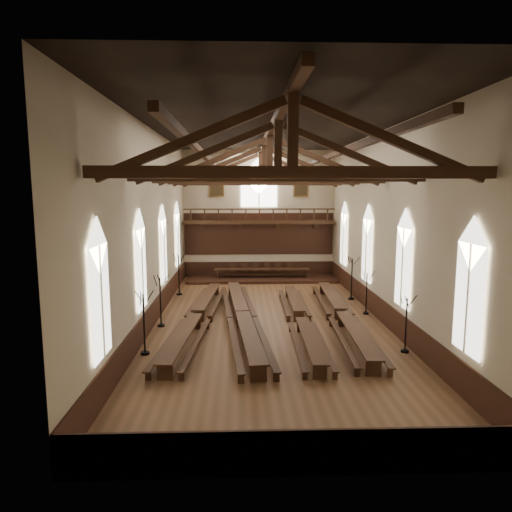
{
  "coord_description": "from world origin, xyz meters",
  "views": [
    {
      "loc": [
        -1.49,
        -23.14,
        6.9
      ],
      "look_at": [
        -0.63,
        1.5,
        3.32
      ],
      "focal_mm": 32.0,
      "sensor_mm": 36.0,
      "label": 1
    }
  ],
  "objects_px": {
    "refectory_row_b": "(242,315)",
    "candelabrum_right_mid": "(366,301)",
    "refectory_row_a": "(197,315)",
    "candelabrum_left_near": "(144,335)",
    "candelabrum_right_near": "(405,335)",
    "refectory_row_d": "(342,313)",
    "candelabrum_left_far": "(179,282)",
    "refectory_row_c": "(301,317)",
    "candelabrum_right_far": "(352,287)",
    "candelabrum_left_mid": "(161,311)",
    "dais": "(262,279)",
    "high_table": "(262,270)"
  },
  "relations": [
    {
      "from": "refectory_row_b",
      "to": "candelabrum_right_mid",
      "type": "relative_size",
      "value": 5.97
    },
    {
      "from": "refectory_row_a",
      "to": "candelabrum_left_near",
      "type": "bearing_deg",
      "value": -114.3
    },
    {
      "from": "refectory_row_b",
      "to": "candelabrum_right_near",
      "type": "xyz_separation_m",
      "value": [
        6.97,
        -4.12,
        0.19
      ]
    },
    {
      "from": "refectory_row_b",
      "to": "candelabrum_left_near",
      "type": "bearing_deg",
      "value": -136.03
    },
    {
      "from": "refectory_row_a",
      "to": "refectory_row_d",
      "type": "relative_size",
      "value": 1.0
    },
    {
      "from": "refectory_row_b",
      "to": "candelabrum_left_far",
      "type": "distance_m",
      "value": 8.21
    },
    {
      "from": "refectory_row_a",
      "to": "candelabrum_right_near",
      "type": "bearing_deg",
      "value": -24.43
    },
    {
      "from": "refectory_row_c",
      "to": "candelabrum_left_near",
      "type": "distance_m",
      "value": 8.02
    },
    {
      "from": "candelabrum_right_mid",
      "to": "candelabrum_right_far",
      "type": "relative_size",
      "value": 0.89
    },
    {
      "from": "candelabrum_left_mid",
      "to": "candelabrum_right_far",
      "type": "bearing_deg",
      "value": 25.88
    },
    {
      "from": "refectory_row_c",
      "to": "dais",
      "type": "distance_m",
      "value": 12.27
    },
    {
      "from": "refectory_row_d",
      "to": "candelabrum_left_far",
      "type": "relative_size",
      "value": 5.15
    },
    {
      "from": "dais",
      "to": "candelabrum_right_near",
      "type": "relative_size",
      "value": 4.55
    },
    {
      "from": "refectory_row_d",
      "to": "candelabrum_right_far",
      "type": "bearing_deg",
      "value": 71.38
    },
    {
      "from": "refectory_row_a",
      "to": "candelabrum_left_near",
      "type": "relative_size",
      "value": 5.2
    },
    {
      "from": "high_table",
      "to": "candelabrum_right_far",
      "type": "distance_m",
      "value": 8.42
    },
    {
      "from": "candelabrum_left_mid",
      "to": "candelabrum_right_near",
      "type": "relative_size",
      "value": 1.07
    },
    {
      "from": "candelabrum_left_mid",
      "to": "candelabrum_right_near",
      "type": "bearing_deg",
      "value": -20.45
    },
    {
      "from": "candelabrum_left_near",
      "to": "refectory_row_d",
      "type": "bearing_deg",
      "value": 24.09
    },
    {
      "from": "candelabrum_right_mid",
      "to": "candelabrum_right_far",
      "type": "xyz_separation_m",
      "value": [
        -0.0,
        3.41,
        0.09
      ]
    },
    {
      "from": "candelabrum_left_near",
      "to": "candelabrum_right_mid",
      "type": "distance_m",
      "value": 12.61
    },
    {
      "from": "refectory_row_d",
      "to": "candelabrum_left_mid",
      "type": "xyz_separation_m",
      "value": [
        -9.35,
        -0.18,
        0.28
      ]
    },
    {
      "from": "refectory_row_b",
      "to": "candelabrum_left_near",
      "type": "xyz_separation_m",
      "value": [
        -4.13,
        -3.98,
        0.27
      ]
    },
    {
      "from": "dais",
      "to": "candelabrum_left_mid",
      "type": "bearing_deg",
      "value": -115.74
    },
    {
      "from": "refectory_row_b",
      "to": "candelabrum_right_mid",
      "type": "xyz_separation_m",
      "value": [
        6.97,
        1.99,
        0.18
      ]
    },
    {
      "from": "candelabrum_right_near",
      "to": "candelabrum_right_mid",
      "type": "distance_m",
      "value": 6.11
    },
    {
      "from": "refectory_row_b",
      "to": "dais",
      "type": "bearing_deg",
      "value": 82.35
    },
    {
      "from": "candelabrum_left_near",
      "to": "candelabrum_right_near",
      "type": "xyz_separation_m",
      "value": [
        11.1,
        -0.14,
        -0.08
      ]
    },
    {
      "from": "high_table",
      "to": "candelabrum_left_far",
      "type": "relative_size",
      "value": 2.64
    },
    {
      "from": "refectory_row_b",
      "to": "refectory_row_c",
      "type": "distance_m",
      "value": 3.0
    },
    {
      "from": "refectory_row_c",
      "to": "candelabrum_left_mid",
      "type": "xyz_separation_m",
      "value": [
        -7.12,
        0.31,
        0.33
      ]
    },
    {
      "from": "candelabrum_left_far",
      "to": "candelabrum_right_near",
      "type": "relative_size",
      "value": 1.11
    },
    {
      "from": "candelabrum_right_far",
      "to": "candelabrum_left_mid",
      "type": "bearing_deg",
      "value": -154.12
    },
    {
      "from": "high_table",
      "to": "candelabrum_left_near",
      "type": "xyz_separation_m",
      "value": [
        -5.72,
        -15.87,
        0.05
      ]
    },
    {
      "from": "refectory_row_a",
      "to": "refectory_row_d",
      "type": "distance_m",
      "value": 7.51
    },
    {
      "from": "refectory_row_b",
      "to": "candelabrum_left_mid",
      "type": "bearing_deg",
      "value": 179.74
    },
    {
      "from": "refectory_row_c",
      "to": "candelabrum_right_mid",
      "type": "xyz_separation_m",
      "value": [
        3.98,
        2.29,
        0.27
      ]
    },
    {
      "from": "dais",
      "to": "candelabrum_right_near",
      "type": "bearing_deg",
      "value": -71.44
    },
    {
      "from": "candelabrum_right_far",
      "to": "dais",
      "type": "bearing_deg",
      "value": 129.67
    },
    {
      "from": "candelabrum_left_near",
      "to": "dais",
      "type": "bearing_deg",
      "value": 70.17
    },
    {
      "from": "refectory_row_a",
      "to": "dais",
      "type": "bearing_deg",
      "value": 71.77
    },
    {
      "from": "dais",
      "to": "candelabrum_left_near",
      "type": "distance_m",
      "value": 16.89
    },
    {
      "from": "dais",
      "to": "candelabrum_right_far",
      "type": "relative_size",
      "value": 4.11
    },
    {
      "from": "refectory_row_c",
      "to": "high_table",
      "type": "bearing_deg",
      "value": 96.52
    },
    {
      "from": "candelabrum_left_mid",
      "to": "candelabrum_right_mid",
      "type": "distance_m",
      "value": 11.27
    },
    {
      "from": "refectory_row_c",
      "to": "refectory_row_d",
      "type": "bearing_deg",
      "value": 12.44
    },
    {
      "from": "candelabrum_left_near",
      "to": "candelabrum_right_far",
      "type": "xyz_separation_m",
      "value": [
        11.1,
        9.39,
        0.0
      ]
    },
    {
      "from": "high_table",
      "to": "candelabrum_right_far",
      "type": "height_order",
      "value": "candelabrum_right_far"
    },
    {
      "from": "candelabrum_left_near",
      "to": "candelabrum_left_far",
      "type": "bearing_deg",
      "value": 90.0
    },
    {
      "from": "dais",
      "to": "candelabrum_left_far",
      "type": "distance_m",
      "value": 7.51
    }
  ]
}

